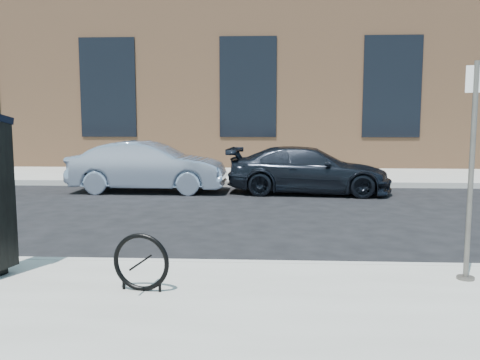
# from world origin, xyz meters

# --- Properties ---
(ground) EXTENTS (120.00, 120.00, 0.00)m
(ground) POSITION_xyz_m (0.00, 0.00, 0.00)
(ground) COLOR black
(ground) RESTS_ON ground
(sidewalk_far) EXTENTS (60.00, 12.00, 0.15)m
(sidewalk_far) POSITION_xyz_m (0.00, 14.00, 0.07)
(sidewalk_far) COLOR gray
(sidewalk_far) RESTS_ON ground
(curb_near) EXTENTS (60.00, 0.12, 0.16)m
(curb_near) POSITION_xyz_m (0.00, -0.02, 0.07)
(curb_near) COLOR #9E9B93
(curb_near) RESTS_ON ground
(curb_far) EXTENTS (60.00, 0.12, 0.16)m
(curb_far) POSITION_xyz_m (0.00, 8.02, 0.07)
(curb_far) COLOR #9E9B93
(curb_far) RESTS_ON ground
(building) EXTENTS (28.00, 10.05, 8.25)m
(building) POSITION_xyz_m (-0.00, 17.00, 4.15)
(building) COLOR #9A6946
(building) RESTS_ON ground
(sign_pole) EXTENTS (0.20, 0.19, 2.35)m
(sign_pole) POSITION_xyz_m (2.86, -0.58, 1.32)
(sign_pole) COLOR #5A564F
(sign_pole) RESTS_ON sidewalk_near
(bike_rack) EXTENTS (0.60, 0.15, 0.60)m
(bike_rack) POSITION_xyz_m (-0.59, -1.14, 0.44)
(bike_rack) COLOR black
(bike_rack) RESTS_ON sidewalk_near
(car_silver) EXTENTS (4.01, 1.44, 1.31)m
(car_silver) POSITION_xyz_m (-2.39, 6.89, 0.66)
(car_silver) COLOR #8492A8
(car_silver) RESTS_ON ground
(car_dark) EXTENTS (4.23, 2.02, 1.19)m
(car_dark) POSITION_xyz_m (1.75, 6.84, 0.59)
(car_dark) COLOR black
(car_dark) RESTS_ON ground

